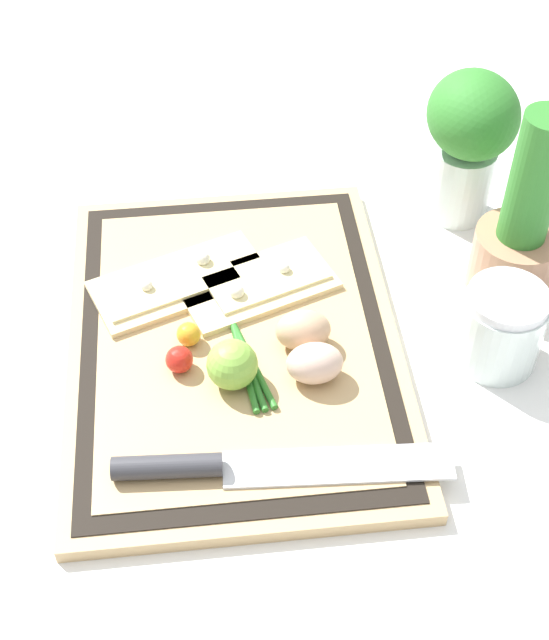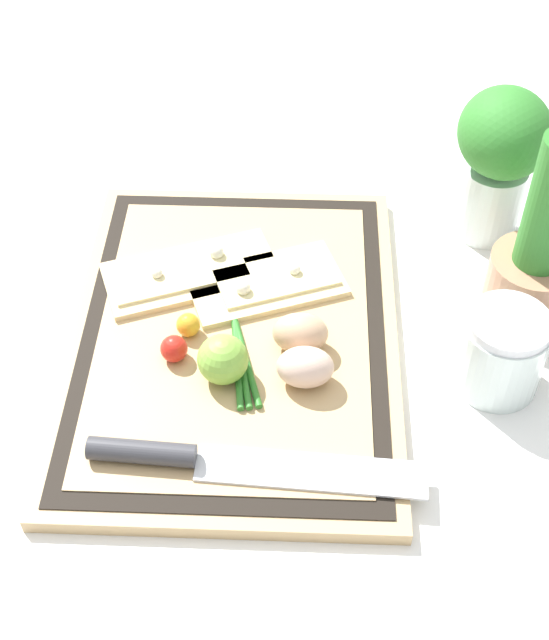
{
  "view_description": "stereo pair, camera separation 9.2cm",
  "coord_description": "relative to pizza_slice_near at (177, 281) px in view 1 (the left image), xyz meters",
  "views": [
    {
      "loc": [
        0.63,
        -0.03,
        0.71
      ],
      "look_at": [
        0.0,
        0.04,
        0.04
      ],
      "focal_mm": 50.0,
      "sensor_mm": 36.0,
      "label": 1
    },
    {
      "loc": [
        0.63,
        0.07,
        0.71
      ],
      "look_at": [
        0.0,
        0.04,
        0.04
      ],
      "focal_mm": 50.0,
      "sensor_mm": 36.0,
      "label": 2
    }
  ],
  "objects": [
    {
      "name": "knife",
      "position": [
        0.25,
        0.04,
        0.0
      ],
      "size": [
        0.05,
        0.31,
        0.02
      ],
      "color": "silver",
      "rests_on": "cutting_board"
    },
    {
      "name": "herb_glass",
      "position": [
        -0.11,
        0.34,
        0.09
      ],
      "size": [
        0.12,
        0.1,
        0.19
      ],
      "color": "silver",
      "rests_on": "ground_plane"
    },
    {
      "name": "sauce_jar",
      "position": [
        0.12,
        0.33,
        0.02
      ],
      "size": [
        0.09,
        0.09,
        0.09
      ],
      "color": "silver",
      "rests_on": "ground_plane"
    },
    {
      "name": "cherry_tomato_red",
      "position": [
        0.12,
        -0.0,
        0.01
      ],
      "size": [
        0.03,
        0.03,
        0.03
      ],
      "primitive_type": "sphere",
      "color": "red",
      "rests_on": "cutting_board"
    },
    {
      "name": "herb_pot",
      "position": [
        0.02,
        0.37,
        0.05
      ],
      "size": [
        0.1,
        0.1,
        0.23
      ],
      "color": "#AD7A5B",
      "rests_on": "ground_plane"
    },
    {
      "name": "pizza_slice_near",
      "position": [
        0.0,
        0.0,
        0.0
      ],
      "size": [
        0.15,
        0.21,
        0.02
      ],
      "color": "beige",
      "rests_on": "cutting_board"
    },
    {
      "name": "egg_pink",
      "position": [
        0.15,
        0.13,
        0.02
      ],
      "size": [
        0.04,
        0.06,
        0.04
      ],
      "primitive_type": "ellipsoid",
      "color": "beige",
      "rests_on": "cutting_board"
    },
    {
      "name": "egg_brown",
      "position": [
        0.1,
        0.13,
        0.02
      ],
      "size": [
        0.04,
        0.06,
        0.04
      ],
      "primitive_type": "ellipsoid",
      "color": "tan",
      "rests_on": "cutting_board"
    },
    {
      "name": "lime",
      "position": [
        0.14,
        0.05,
        0.02
      ],
      "size": [
        0.05,
        0.05,
        0.05
      ],
      "primitive_type": "sphere",
      "color": "#7FB742",
      "rests_on": "cutting_board"
    },
    {
      "name": "scallion_bunch",
      "position": [
        0.07,
        0.06,
        -0.0
      ],
      "size": [
        0.24,
        0.07,
        0.01
      ],
      "color": "#2D7528",
      "rests_on": "cutting_board"
    },
    {
      "name": "ground_plane",
      "position": [
        0.08,
        0.06,
        -0.02
      ],
      "size": [
        6.0,
        6.0,
        0.0
      ],
      "primitive_type": "plane",
      "color": "white"
    },
    {
      "name": "cherry_tomato_yellow",
      "position": [
        0.09,
        0.01,
        0.01
      ],
      "size": [
        0.03,
        0.03,
        0.03
      ],
      "primitive_type": "sphere",
      "color": "gold",
      "rests_on": "cutting_board"
    },
    {
      "name": "pizza_slice_far",
      "position": [
        0.01,
        0.09,
        0.0
      ],
      "size": [
        0.14,
        0.19,
        0.02
      ],
      "color": "beige",
      "rests_on": "cutting_board"
    },
    {
      "name": "cutting_board",
      "position": [
        0.08,
        0.06,
        -0.02
      ],
      "size": [
        0.47,
        0.34,
        0.02
      ],
      "color": "tan",
      "rests_on": "ground_plane"
    }
  ]
}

